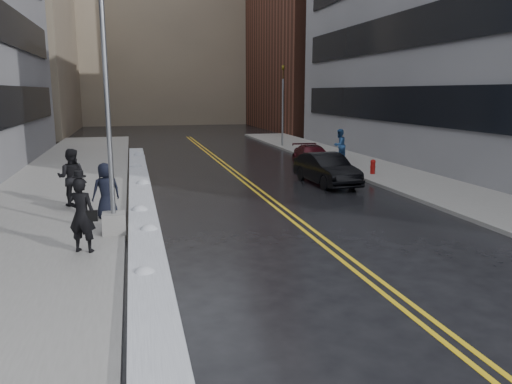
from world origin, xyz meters
TOP-DOWN VIEW (x-y plane):
  - ground at (0.00, 0.00)m, footprint 160.00×160.00m
  - sidewalk_west at (-5.75, 10.00)m, footprint 5.50×50.00m
  - sidewalk_east at (10.00, 10.00)m, footprint 4.00×50.00m
  - lane_line_left at (2.35, 10.00)m, footprint 0.12×50.00m
  - lane_line_right at (2.65, 10.00)m, footprint 0.12×50.00m
  - snow_ridge at (-2.45, 8.00)m, footprint 0.90×30.00m
  - building_east_far at (19.00, 42.00)m, footprint 14.00×20.00m
  - building_far at (2.00, 60.00)m, footprint 36.00×16.00m
  - lamppost at (-3.30, 2.00)m, footprint 0.65×0.65m
  - fire_hydrant at (9.00, 10.00)m, footprint 0.26×0.26m
  - traffic_signal at (8.50, 24.00)m, footprint 0.16×0.20m
  - pedestrian_fedora at (-4.01, 0.39)m, footprint 0.83×0.69m
  - pedestrian_b at (-4.86, 6.11)m, footprint 1.12×0.93m
  - pedestrian_c at (-3.58, 3.91)m, footprint 1.03×0.84m
  - pedestrian_east at (9.23, 14.79)m, footprint 1.16×1.08m
  - car_black at (5.92, 8.53)m, footprint 1.87×4.46m
  - car_maroon at (7.20, 13.78)m, footprint 2.06×4.32m

SIDE VIEW (x-z plane):
  - ground at x=0.00m, z-range 0.00..0.00m
  - lane_line_left at x=2.35m, z-range 0.00..0.01m
  - lane_line_right at x=2.65m, z-range 0.00..0.01m
  - sidewalk_west at x=-5.75m, z-range 0.00..0.15m
  - sidewalk_east at x=10.00m, z-range 0.00..0.15m
  - snow_ridge at x=-2.45m, z-range 0.00..0.34m
  - fire_hydrant at x=9.00m, z-range 0.18..0.91m
  - car_maroon at x=7.20m, z-range 0.00..1.21m
  - car_black at x=5.92m, z-range 0.00..1.43m
  - pedestrian_c at x=-3.58m, z-range 0.15..1.97m
  - pedestrian_east at x=9.23m, z-range 0.15..2.05m
  - pedestrian_fedora at x=-4.01m, z-range 0.15..2.11m
  - pedestrian_b at x=-4.86m, z-range 0.15..2.22m
  - lamppost at x=-3.30m, z-range -1.28..6.35m
  - traffic_signal at x=8.50m, z-range 0.40..6.40m
  - building_far at x=2.00m, z-range 0.00..22.00m
  - building_east_far at x=19.00m, z-range 0.00..28.00m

